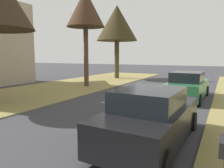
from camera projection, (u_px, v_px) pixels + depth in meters
street_tree_left_mid_b at (85, 9)px, 16.55m from camera, size 2.97×2.97×7.52m
street_tree_left_far at (117, 24)px, 22.93m from camera, size 4.41×4.41×7.82m
parked_sedan_black at (151, 118)px, 6.06m from camera, size 2.07×4.46×1.57m
parked_sedan_green at (187, 86)px, 12.29m from camera, size 2.07×4.46×1.57m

